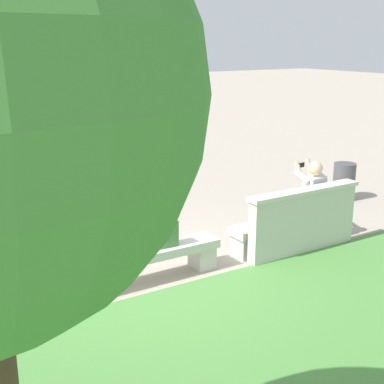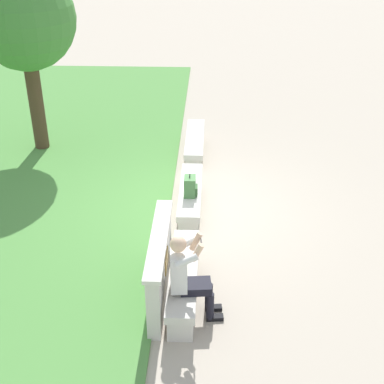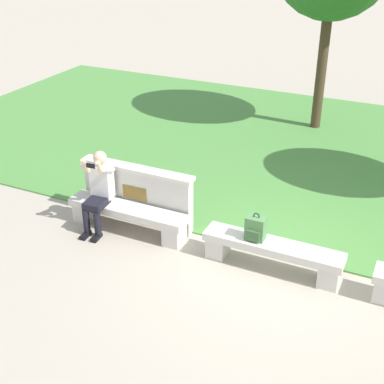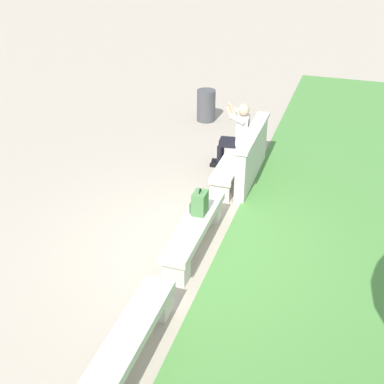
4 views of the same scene
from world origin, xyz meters
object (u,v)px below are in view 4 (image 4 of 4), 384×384
object	(u,v)px
bench_main	(234,163)
trash_bin	(206,105)
bench_near	(194,230)
bench_mid	(129,342)
person_photographer	(237,132)
backpack	(199,203)

from	to	relation	value
bench_main	trash_bin	world-z (taller)	trash_bin
bench_near	bench_main	bearing A→B (deg)	180.00
bench_near	bench_mid	bearing A→B (deg)	0.00
bench_mid	person_photographer	size ratio (longest dim) A/B	1.56
bench_mid	bench_near	bearing A→B (deg)	180.00
bench_main	backpack	size ratio (longest dim) A/B	4.80
person_photographer	trash_bin	distance (m)	2.57
backpack	trash_bin	bearing A→B (deg)	-164.54
bench_main	bench_near	bearing A→B (deg)	0.00
bench_near	bench_mid	world-z (taller)	same
bench_main	bench_mid	world-z (taller)	same
person_photographer	trash_bin	size ratio (longest dim) A/B	1.76
trash_bin	bench_mid	bearing A→B (deg)	10.11
bench_near	person_photographer	distance (m)	2.95
bench_near	trash_bin	bearing A→B (deg)	-165.24
backpack	bench_mid	bearing A→B (deg)	0.16
bench_main	backpack	bearing A→B (deg)	-0.20
bench_main	person_photographer	xyz separation A→B (m)	(-0.47, -0.08, 0.43)
bench_mid	backpack	bearing A→B (deg)	-179.84
bench_mid	backpack	world-z (taller)	backpack
bench_main	trash_bin	xyz separation A→B (m)	(-2.68, -1.35, 0.07)
bench_mid	person_photographer	world-z (taller)	person_photographer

